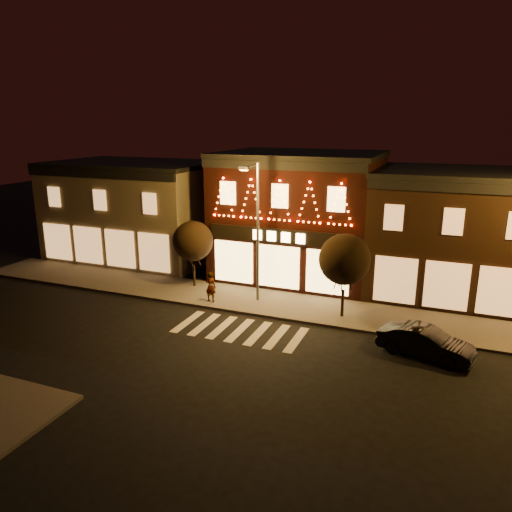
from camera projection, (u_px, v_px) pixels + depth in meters
The scene contains 10 objects.
ground at pixel (203, 366), 21.17m from camera, with size 120.00×120.00×0.00m, color black.
sidewalk_far at pixel (301, 307), 27.59m from camera, with size 44.00×4.00×0.15m, color #47423D.
building_left at pixel (136, 210), 37.37m from camera, with size 12.20×8.28×7.30m.
building_pulp at pixel (299, 215), 32.56m from camera, with size 10.20×8.34×8.30m.
building_right_a at pixel (452, 233), 29.27m from camera, with size 9.20×8.28×7.50m.
streetlamp_mid at pixel (256, 223), 27.12m from camera, with size 0.52×1.81×7.89m.
tree_left at pixel (193, 241), 30.21m from camera, with size 2.49×2.49×4.16m.
tree_right at pixel (345, 259), 25.35m from camera, with size 2.69×2.69×4.50m.
dark_sedan at pixel (425, 342), 21.84m from camera, with size 1.45×4.14×1.37m, color black.
pedestrian at pixel (211, 287), 28.08m from camera, with size 0.65×0.42×1.78m, color gray.
Camera 1 is at (9.27, -16.90, 10.23)m, focal length 34.36 mm.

